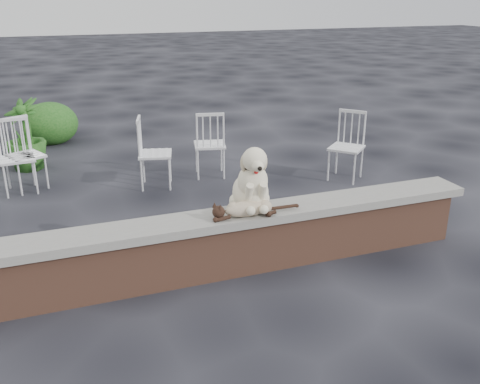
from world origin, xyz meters
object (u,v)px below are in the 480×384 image
object	(u,v)px
chair_d	(346,147)
potted_plant_b	(25,135)
dog	(251,176)
chair_e	(155,153)
cat	(248,207)
chair_c	(210,143)
chair_a	(24,155)
chair_b	(17,157)

from	to	relation	value
chair_d	potted_plant_b	size ratio (longest dim) A/B	0.91
dog	chair_e	world-z (taller)	dog
cat	chair_c	distance (m)	2.84
chair_a	chair_b	distance (m)	0.13
chair_d	chair_b	bearing A→B (deg)	-145.88
chair_d	chair_e	bearing A→B (deg)	-146.04
chair_c	potted_plant_b	xyz separation A→B (m)	(-2.42, 1.20, 0.05)
chair_d	chair_b	distance (m)	4.35
potted_plant_b	chair_d	bearing A→B (deg)	-25.84
dog	chair_a	world-z (taller)	dog
chair_e	chair_b	xyz separation A→B (m)	(-1.71, 0.41, 0.00)
cat	potted_plant_b	distance (m)	4.44
chair_c	chair_b	distance (m)	2.52
cat	chair_b	distance (m)	3.63
dog	chair_d	bearing A→B (deg)	47.26
chair_a	chair_b	xyz separation A→B (m)	(-0.09, -0.09, 0.00)
cat	chair_a	bearing A→B (deg)	128.19
chair_e	potted_plant_b	world-z (taller)	potted_plant_b
chair_e	chair_a	bearing A→B (deg)	87.16
chair_e	chair_b	distance (m)	1.75
chair_d	potted_plant_b	bearing A→B (deg)	-158.14
chair_e	chair_d	bearing A→B (deg)	-89.50
chair_e	chair_b	world-z (taller)	same
cat	chair_b	world-z (taller)	chair_b
chair_d	chair_b	size ratio (longest dim) A/B	1.00
chair_a	potted_plant_b	size ratio (longest dim) A/B	0.91
chair_d	potted_plant_b	world-z (taller)	potted_plant_b
chair_d	cat	bearing A→B (deg)	-90.27
dog	cat	distance (m)	0.29
cat	chair_e	xyz separation A→B (m)	(-0.31, 2.61, -0.19)
chair_c	chair_e	world-z (taller)	same
chair_e	chair_b	bearing A→B (deg)	90.89
dog	chair_b	world-z (taller)	dog
chair_e	chair_d	distance (m)	2.59
chair_b	dog	bearing A→B (deg)	-59.37
cat	chair_c	xyz separation A→B (m)	(0.50, 2.79, -0.19)
chair_c	chair_d	bearing A→B (deg)	167.63
chair_a	chair_d	world-z (taller)	same
dog	cat	bearing A→B (deg)	-111.67
chair_c	chair_a	bearing A→B (deg)	5.24
chair_c	chair_d	size ratio (longest dim) A/B	1.00
chair_c	potted_plant_b	distance (m)	2.71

